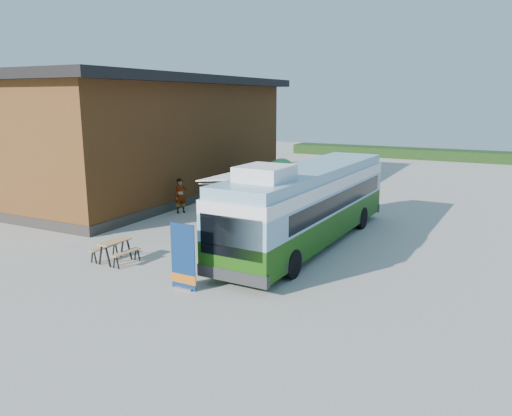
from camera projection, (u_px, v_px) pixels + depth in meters
The scene contains 10 objects.
ground at pixel (212, 258), 19.66m from camera, with size 100.00×100.00×0.00m, color #BCB7AD.
barn at pixel (155, 139), 32.25m from camera, with size 9.60×21.20×7.50m.
hedge at pixel (487, 157), 48.99m from camera, with size 40.00×3.00×1.00m, color #264419.
bus at pixel (308, 202), 21.11m from camera, with size 3.14×12.64×3.86m.
awning at pixel (253, 176), 21.92m from camera, with size 2.98×4.62×0.54m.
banner at pixel (183, 263), 16.25m from camera, with size 0.97×0.21×2.23m.
picnic_table at pixel (115, 246), 19.05m from camera, with size 1.55×1.40×0.83m.
person_a at pixel (181, 196), 27.15m from camera, with size 0.70×0.46×1.91m, color #999999.
person_b at pixel (280, 208), 23.82m from camera, with size 0.97×0.76×2.00m, color #999999.
slurry_tanker at pixel (273, 178), 31.03m from camera, with size 2.44×6.15×2.29m.
Camera 1 is at (10.13, -15.90, 6.17)m, focal length 35.00 mm.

